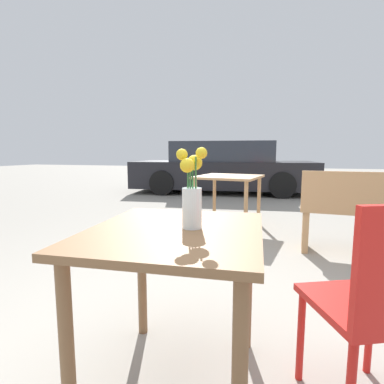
{
  "coord_description": "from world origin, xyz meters",
  "views": [
    {
      "loc": [
        0.41,
        -1.14,
        1.03
      ],
      "look_at": [
        0.06,
        0.03,
        0.87
      ],
      "focal_mm": 28.0,
      "sensor_mm": 36.0,
      "label": 1
    }
  ],
  "objects_px": {
    "bench_near": "(381,213)",
    "parked_car": "(223,168)",
    "table_front": "(176,256)",
    "cafe_chair": "(383,300)",
    "flower_vase": "(192,196)",
    "table_back": "(229,184)"
  },
  "relations": [
    {
      "from": "flower_vase",
      "to": "bench_near",
      "type": "xyz_separation_m",
      "value": [
        1.29,
        2.04,
        -0.4
      ]
    },
    {
      "from": "cafe_chair",
      "to": "table_back",
      "type": "bearing_deg",
      "value": 109.96
    },
    {
      "from": "table_front",
      "to": "parked_car",
      "type": "height_order",
      "value": "parked_car"
    },
    {
      "from": "bench_near",
      "to": "cafe_chair",
      "type": "bearing_deg",
      "value": -105.76
    },
    {
      "from": "bench_near",
      "to": "parked_car",
      "type": "bearing_deg",
      "value": 117.91
    },
    {
      "from": "table_front",
      "to": "bench_near",
      "type": "bearing_deg",
      "value": 56.68
    },
    {
      "from": "cafe_chair",
      "to": "bench_near",
      "type": "distance_m",
      "value": 2.12
    },
    {
      "from": "flower_vase",
      "to": "parked_car",
      "type": "xyz_separation_m",
      "value": [
        -1.07,
        6.51,
        -0.23
      ]
    },
    {
      "from": "flower_vase",
      "to": "parked_car",
      "type": "distance_m",
      "value": 6.6
    },
    {
      "from": "bench_near",
      "to": "table_back",
      "type": "height_order",
      "value": "bench_near"
    },
    {
      "from": "flower_vase",
      "to": "cafe_chair",
      "type": "height_order",
      "value": "flower_vase"
    },
    {
      "from": "table_front",
      "to": "parked_car",
      "type": "bearing_deg",
      "value": 98.79
    },
    {
      "from": "cafe_chair",
      "to": "parked_car",
      "type": "xyz_separation_m",
      "value": [
        -1.79,
        6.51,
        0.12
      ]
    },
    {
      "from": "table_front",
      "to": "flower_vase",
      "type": "relative_size",
      "value": 2.53
    },
    {
      "from": "flower_vase",
      "to": "parked_car",
      "type": "height_order",
      "value": "parked_car"
    },
    {
      "from": "table_front",
      "to": "cafe_chair",
      "type": "bearing_deg",
      "value": 2.2
    },
    {
      "from": "table_front",
      "to": "cafe_chair",
      "type": "distance_m",
      "value": 0.79
    },
    {
      "from": "cafe_chair",
      "to": "bench_near",
      "type": "xyz_separation_m",
      "value": [
        0.57,
        2.04,
        -0.04
      ]
    },
    {
      "from": "flower_vase",
      "to": "parked_car",
      "type": "relative_size",
      "value": 0.07
    },
    {
      "from": "parked_car",
      "to": "cafe_chair",
      "type": "bearing_deg",
      "value": -74.59
    },
    {
      "from": "flower_vase",
      "to": "bench_near",
      "type": "distance_m",
      "value": 2.45
    },
    {
      "from": "table_front",
      "to": "table_back",
      "type": "xyz_separation_m",
      "value": [
        -0.26,
        2.89,
        0.01
      ]
    }
  ]
}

